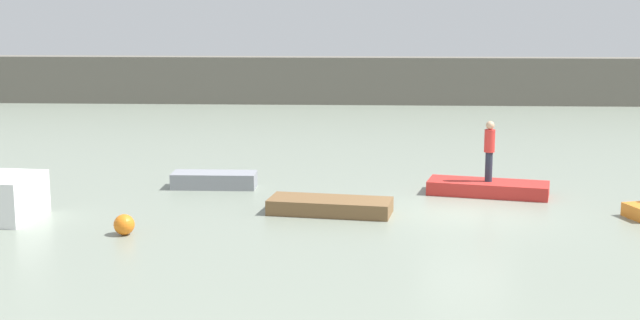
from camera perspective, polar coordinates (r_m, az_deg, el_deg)
The scene contains 7 objects.
ground_plane at distance 25.78m, azimuth 9.24°, elevation -3.26°, with size 120.00×120.00×0.00m, color gray.
embankment_wall at distance 50.29m, azimuth 6.07°, elevation 4.97°, with size 80.00×1.20×2.59m, color #666056.
rowboat_grey at distance 28.76m, azimuth -6.67°, elevation -1.26°, with size 2.63×0.99×0.49m, color gray.
rowboat_brown at distance 25.27m, azimuth 0.64°, elevation -2.91°, with size 3.40×1.29×0.41m, color brown.
rowboat_red at distance 28.04m, azimuth 10.52°, elevation -1.75°, with size 3.60×1.25×0.42m, color red.
person_red_shirt at distance 27.81m, azimuth 10.60°, elevation 0.78°, with size 0.32×0.32×1.85m.
mooring_buoy at distance 23.57m, azimuth -12.21°, elevation -3.99°, with size 0.53×0.53×0.53m, color orange.
Camera 1 is at (-2.98, -24.88, 6.05)m, focal length 50.90 mm.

